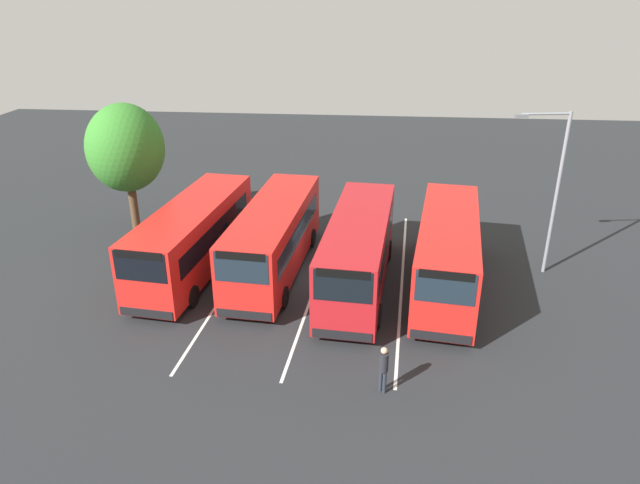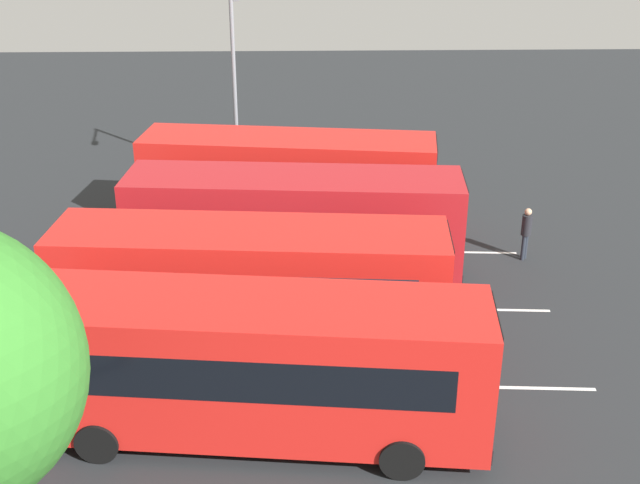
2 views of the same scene
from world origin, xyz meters
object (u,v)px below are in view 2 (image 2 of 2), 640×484
Objects in this scene: bus_center_right at (295,223)px; pedestrian at (526,229)px; bus_far_left at (256,364)px; bus_center_left at (252,284)px; street_lamp at (234,74)px; bus_far_right at (289,179)px.

bus_center_right reaches higher than pedestrian.
bus_far_left is 1.00× the size of bus_center_right.
bus_center_right is (1.09, 3.93, 0.00)m from bus_center_left.
bus_center_right is at bearing 6.21° from street_lamp.
street_lamp is (-2.28, 8.49, 2.57)m from bus_center_right.
bus_center_left is 0.99× the size of bus_far_right.
bus_far_left is 16.42m from street_lamp.
bus_far_left reaches higher than pedestrian.
street_lamp reaches higher than bus_center_left.
bus_center_right is 9.16m from street_lamp.
bus_far_right is at bearing 97.78° from bus_center_right.
pedestrian is 12.55m from street_lamp.
bus_far_right is (0.88, 7.79, 0.00)m from bus_center_left.
bus_center_left is 5.78× the size of pedestrian.
bus_far_right is 5.68m from street_lamp.
bus_far_right is at bearing 93.16° from bus_far_left.
bus_far_right is at bearing 15.33° from street_lamp.
bus_far_left and bus_far_right have the same top height.
bus_far_left is at bearing -91.35° from bus_center_right.
bus_far_right is at bearing 88.22° from bus_center_left.
pedestrian is (8.10, 8.76, -0.76)m from bus_far_left.
bus_center_right is 7.41m from pedestrian.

